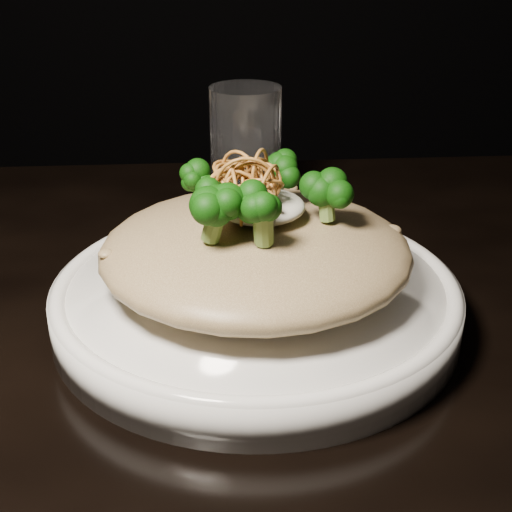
{
  "coord_description": "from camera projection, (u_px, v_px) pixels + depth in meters",
  "views": [
    {
      "loc": [
        -0.03,
        -0.47,
        1.04
      ],
      "look_at": [
        0.0,
        0.01,
        0.81
      ],
      "focal_mm": 50.0,
      "sensor_mm": 36.0,
      "label": 1
    }
  ],
  "objects": [
    {
      "name": "cheese",
      "position": [
        261.0,
        206.0,
        0.53
      ],
      "size": [
        0.07,
        0.07,
        0.02
      ],
      "primitive_type": "ellipsoid",
      "color": "silver",
      "rests_on": "risotto"
    },
    {
      "name": "risotto",
      "position": [
        256.0,
        250.0,
        0.54
      ],
      "size": [
        0.24,
        0.24,
        0.05
      ],
      "primitive_type": "ellipsoid",
      "color": "brown",
      "rests_on": "plate"
    },
    {
      "name": "drinking_glass",
      "position": [
        246.0,
        150.0,
        0.74
      ],
      "size": [
        0.1,
        0.1,
        0.13
      ],
      "primitive_type": "cylinder",
      "rotation": [
        0.0,
        0.0,
        -0.4
      ],
      "color": "white",
      "rests_on": "table"
    },
    {
      "name": "plate",
      "position": [
        256.0,
        301.0,
        0.55
      ],
      "size": [
        0.31,
        0.31,
        0.03
      ],
      "primitive_type": "cylinder",
      "color": "white",
      "rests_on": "table"
    },
    {
      "name": "table",
      "position": [
        253.0,
        410.0,
        0.59
      ],
      "size": [
        1.1,
        0.8,
        0.75
      ],
      "color": "black",
      "rests_on": "ground"
    },
    {
      "name": "broccoli",
      "position": [
        258.0,
        188.0,
        0.51
      ],
      "size": [
        0.14,
        0.14,
        0.05
      ],
      "primitive_type": null,
      "color": "black",
      "rests_on": "risotto"
    },
    {
      "name": "shallots",
      "position": [
        249.0,
        175.0,
        0.5
      ],
      "size": [
        0.06,
        0.06,
        0.04
      ],
      "primitive_type": null,
      "color": "brown",
      "rests_on": "cheese"
    }
  ]
}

